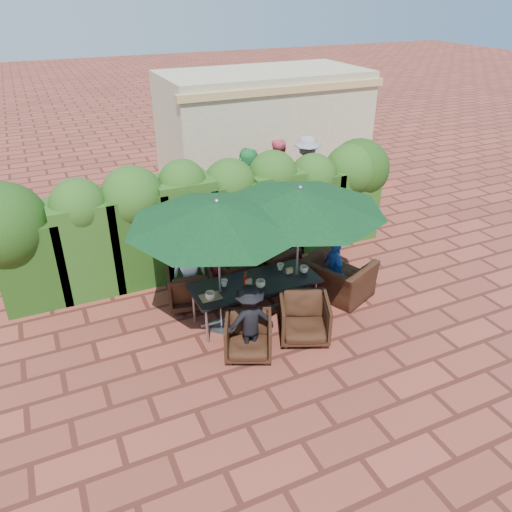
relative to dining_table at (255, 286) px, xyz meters
name	(u,v)px	position (x,y,z in m)	size (l,w,h in m)	color
ground	(254,319)	(-0.06, -0.07, -0.67)	(80.00, 80.00, 0.00)	brown
dining_table	(255,286)	(0.00, 0.00, 0.00)	(2.29, 0.90, 0.75)	black
umbrella_left	(217,213)	(-0.67, -0.05, 1.54)	(2.97, 2.97, 2.46)	gray
umbrella_right	(300,199)	(0.80, -0.07, 1.54)	(2.96, 2.96, 2.46)	gray
chair_far_left	(190,285)	(-0.94, 0.91, -0.25)	(0.82, 0.77, 0.84)	black
chair_far_mid	(234,271)	(0.02, 1.03, -0.25)	(0.83, 0.78, 0.86)	black
chair_far_right	(273,261)	(0.89, 1.07, -0.25)	(0.82, 0.77, 0.84)	black
chair_near_left	(248,335)	(-0.53, -0.90, -0.29)	(0.75, 0.70, 0.77)	black
chair_near_right	(304,317)	(0.51, -0.89, -0.25)	(0.83, 0.77, 0.85)	black
chair_end_right	(338,272)	(1.77, 0.01, -0.15)	(1.19, 0.78, 1.04)	black
adult_far_left	(190,272)	(-0.90, 0.97, -0.02)	(0.65, 0.39, 1.32)	white
adult_far_mid	(235,261)	(0.02, 0.98, 0.01)	(0.50, 0.40, 1.38)	blue
adult_far_right	(272,251)	(0.84, 1.00, 0.04)	(0.68, 0.42, 1.42)	black
adult_near_left	(250,321)	(-0.50, -0.89, -0.03)	(0.82, 0.38, 1.29)	black
adult_end_right	(334,269)	(1.70, 0.04, -0.09)	(0.69, 0.34, 1.17)	blue
child_left	(216,274)	(-0.38, 1.01, -0.22)	(0.33, 0.27, 0.91)	#F1556A
child_right	(252,266)	(0.46, 1.14, -0.29)	(0.28, 0.23, 0.77)	#7B4BA4
pedestrian_a	(249,184)	(1.71, 4.15, 0.26)	(1.74, 0.62, 1.87)	green
pedestrian_b	(277,175)	(2.65, 4.43, 0.27)	(0.91, 0.55, 1.89)	#F1556A
pedestrian_c	(306,171)	(3.52, 4.36, 0.27)	(1.21, 0.56, 1.90)	gray
cup_a	(210,296)	(-0.91, -0.19, 0.14)	(0.17, 0.17, 0.14)	beige
cup_b	(224,283)	(-0.54, 0.11, 0.14)	(0.13, 0.13, 0.12)	beige
cup_c	(261,284)	(0.02, -0.19, 0.14)	(0.17, 0.17, 0.14)	beige
cup_d	(280,267)	(0.61, 0.21, 0.13)	(0.13, 0.13, 0.12)	beige
cup_e	(304,269)	(0.96, -0.06, 0.14)	(0.16, 0.16, 0.13)	beige
ketchup_bottle	(245,280)	(-0.19, 0.00, 0.16)	(0.04, 0.04, 0.17)	#B20C0A
sauce_bottle	(246,276)	(-0.12, 0.12, 0.16)	(0.04, 0.04, 0.17)	#4C230C
serving_tray	(211,297)	(-0.88, -0.14, 0.08)	(0.35, 0.25, 0.02)	#946E47
number_block_left	(248,282)	(-0.14, -0.02, 0.13)	(0.12, 0.06, 0.10)	tan
number_block_right	(289,271)	(0.70, 0.03, 0.13)	(0.12, 0.06, 0.10)	tan
hedge_wall	(203,208)	(-0.15, 2.25, 0.64)	(9.10, 1.60, 2.41)	#1A340E
building	(263,126)	(3.44, 6.93, 0.93)	(6.20, 3.08, 3.20)	beige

